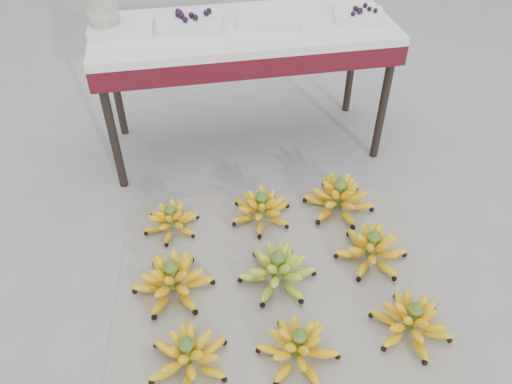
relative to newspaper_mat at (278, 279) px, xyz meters
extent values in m
plane|color=gray|center=(0.08, 0.08, 0.00)|extent=(60.00, 60.00, 0.00)
cube|color=silver|center=(0.00, 0.00, 0.00)|extent=(1.35, 1.17, 0.01)
ellipsoid|color=yellow|center=(-0.38, -0.31, 0.04)|extent=(0.33, 0.33, 0.08)
ellipsoid|color=yellow|center=(-0.38, -0.31, 0.08)|extent=(0.23, 0.23, 0.06)
ellipsoid|color=yellow|center=(-0.38, -0.31, 0.11)|extent=(0.15, 0.15, 0.05)
cylinder|color=#466724|center=(-0.38, -0.31, 0.08)|extent=(0.05, 0.05, 0.11)
cone|color=#466724|center=(-0.38, -0.31, 0.15)|extent=(0.05, 0.05, 0.04)
ellipsoid|color=yellow|center=(-0.01, -0.34, 0.04)|extent=(0.36, 0.36, 0.08)
ellipsoid|color=yellow|center=(-0.01, -0.34, 0.08)|extent=(0.26, 0.26, 0.06)
ellipsoid|color=yellow|center=(-0.01, -0.34, 0.11)|extent=(0.17, 0.17, 0.05)
cylinder|color=#466724|center=(-0.01, -0.34, 0.08)|extent=(0.04, 0.04, 0.11)
cone|color=#466724|center=(-0.01, -0.34, 0.15)|extent=(0.05, 0.05, 0.04)
ellipsoid|color=yellow|center=(0.41, -0.32, 0.04)|extent=(0.34, 0.34, 0.08)
ellipsoid|color=yellow|center=(0.41, -0.32, 0.08)|extent=(0.24, 0.24, 0.06)
ellipsoid|color=yellow|center=(0.41, -0.32, 0.12)|extent=(0.16, 0.16, 0.05)
cylinder|color=#466724|center=(0.41, -0.32, 0.08)|extent=(0.05, 0.05, 0.11)
cone|color=#466724|center=(0.41, -0.32, 0.15)|extent=(0.05, 0.05, 0.04)
ellipsoid|color=yellow|center=(-0.40, 0.02, 0.05)|extent=(0.36, 0.36, 0.09)
ellipsoid|color=yellow|center=(-0.40, 0.02, 0.09)|extent=(0.26, 0.26, 0.07)
ellipsoid|color=yellow|center=(-0.40, 0.02, 0.12)|extent=(0.17, 0.17, 0.06)
cylinder|color=#466724|center=(-0.40, 0.02, 0.09)|extent=(0.05, 0.05, 0.12)
cone|color=#466724|center=(-0.40, 0.02, 0.17)|extent=(0.06, 0.06, 0.04)
ellipsoid|color=#92B938|center=(-0.01, -0.01, 0.05)|extent=(0.36, 0.36, 0.09)
ellipsoid|color=#92B938|center=(-0.01, -0.01, 0.09)|extent=(0.25, 0.25, 0.07)
ellipsoid|color=#92B938|center=(-0.01, -0.01, 0.12)|extent=(0.16, 0.16, 0.05)
cylinder|color=#466724|center=(-0.01, -0.01, 0.09)|extent=(0.05, 0.05, 0.12)
cone|color=#466724|center=(-0.01, -0.01, 0.16)|extent=(0.06, 0.06, 0.04)
ellipsoid|color=yellow|center=(0.39, 0.03, 0.05)|extent=(0.37, 0.37, 0.08)
ellipsoid|color=yellow|center=(0.39, 0.03, 0.08)|extent=(0.26, 0.26, 0.06)
ellipsoid|color=yellow|center=(0.39, 0.03, 0.12)|extent=(0.17, 0.17, 0.05)
cylinder|color=#466724|center=(0.39, 0.03, 0.08)|extent=(0.05, 0.05, 0.12)
cone|color=#466724|center=(0.39, 0.03, 0.16)|extent=(0.05, 0.05, 0.04)
ellipsoid|color=yellow|center=(-0.39, 0.36, 0.04)|extent=(0.26, 0.26, 0.07)
ellipsoid|color=yellow|center=(-0.39, 0.36, 0.07)|extent=(0.18, 0.18, 0.05)
ellipsoid|color=yellow|center=(-0.39, 0.36, 0.10)|extent=(0.12, 0.12, 0.04)
cylinder|color=#466724|center=(-0.39, 0.36, 0.07)|extent=(0.04, 0.04, 0.10)
cone|color=#466724|center=(-0.39, 0.36, 0.13)|extent=(0.05, 0.05, 0.04)
ellipsoid|color=yellow|center=(0.00, 0.35, 0.04)|extent=(0.29, 0.29, 0.08)
ellipsoid|color=yellow|center=(0.00, 0.35, 0.08)|extent=(0.21, 0.21, 0.06)
ellipsoid|color=yellow|center=(0.00, 0.35, 0.11)|extent=(0.13, 0.13, 0.05)
cylinder|color=#466724|center=(0.00, 0.35, 0.08)|extent=(0.04, 0.04, 0.11)
cone|color=#466724|center=(0.00, 0.35, 0.15)|extent=(0.05, 0.05, 0.04)
ellipsoid|color=yellow|center=(0.36, 0.35, 0.05)|extent=(0.41, 0.41, 0.09)
ellipsoid|color=yellow|center=(0.36, 0.35, 0.09)|extent=(0.29, 0.29, 0.07)
ellipsoid|color=yellow|center=(0.36, 0.35, 0.13)|extent=(0.19, 0.19, 0.06)
cylinder|color=#466724|center=(0.36, 0.35, 0.09)|extent=(0.05, 0.05, 0.13)
cone|color=#466724|center=(0.36, 0.35, 0.17)|extent=(0.06, 0.06, 0.05)
cylinder|color=black|center=(-0.60, 0.70, 0.30)|extent=(0.04, 0.04, 0.62)
cylinder|color=black|center=(0.67, 0.70, 0.30)|extent=(0.04, 0.04, 0.62)
cylinder|color=black|center=(-0.60, 1.16, 0.30)|extent=(0.04, 0.04, 0.62)
cylinder|color=black|center=(0.67, 1.16, 0.30)|extent=(0.04, 0.04, 0.62)
cube|color=#490D17|center=(0.03, 0.93, 0.57)|extent=(1.36, 0.54, 0.09)
cube|color=silver|center=(0.03, 0.93, 0.63)|extent=(1.36, 0.54, 0.04)
cube|color=silver|center=(-0.50, 0.95, 0.67)|extent=(0.29, 0.22, 0.04)
cube|color=silver|center=(-0.20, 0.94, 0.67)|extent=(0.31, 0.25, 0.04)
sphere|color=black|center=(-0.18, 0.91, 0.71)|extent=(0.03, 0.03, 0.03)
sphere|color=black|center=(-0.13, 0.95, 0.71)|extent=(0.03, 0.03, 0.03)
sphere|color=black|center=(-0.20, 0.94, 0.71)|extent=(0.03, 0.03, 0.03)
sphere|color=black|center=(-0.25, 0.96, 0.71)|extent=(0.03, 0.03, 0.03)
sphere|color=black|center=(-0.25, 0.97, 0.71)|extent=(0.03, 0.03, 0.03)
sphere|color=black|center=(-0.24, 0.94, 0.71)|extent=(0.03, 0.03, 0.03)
sphere|color=black|center=(-0.12, 0.98, 0.71)|extent=(0.03, 0.03, 0.03)
sphere|color=black|center=(-0.25, 1.00, 0.71)|extent=(0.03, 0.03, 0.03)
sphere|color=black|center=(-0.23, 0.90, 0.71)|extent=(0.03, 0.03, 0.03)
sphere|color=black|center=(-0.24, 0.98, 0.71)|extent=(0.03, 0.03, 0.03)
cube|color=silver|center=(0.15, 0.93, 0.67)|extent=(0.31, 0.26, 0.04)
cube|color=silver|center=(0.56, 0.89, 0.67)|extent=(0.26, 0.21, 0.04)
sphere|color=black|center=(0.51, 0.85, 0.70)|extent=(0.02, 0.02, 0.02)
sphere|color=black|center=(0.55, 0.87, 0.70)|extent=(0.02, 0.02, 0.02)
sphere|color=black|center=(0.55, 0.90, 0.70)|extent=(0.02, 0.02, 0.02)
sphere|color=black|center=(0.60, 0.89, 0.70)|extent=(0.02, 0.02, 0.02)
sphere|color=black|center=(0.60, 0.93, 0.70)|extent=(0.02, 0.02, 0.02)
sphere|color=black|center=(0.54, 0.91, 0.70)|extent=(0.02, 0.02, 0.02)
sphere|color=black|center=(0.62, 0.87, 0.70)|extent=(0.02, 0.02, 0.02)
sphere|color=black|center=(0.56, 0.88, 0.70)|extent=(0.02, 0.02, 0.02)
sphere|color=black|center=(0.55, 0.87, 0.70)|extent=(0.02, 0.02, 0.02)
cylinder|color=beige|center=(-0.57, 0.95, 0.73)|extent=(0.13, 0.13, 0.16)
camera|label=1|loc=(-0.32, -1.22, 1.56)|focal=35.00mm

